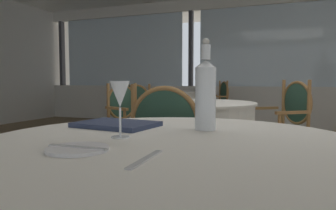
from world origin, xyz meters
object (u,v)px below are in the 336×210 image
at_px(wine_glass, 120,96).
at_px(dining_chair_0_1, 130,101).
at_px(dining_chair_2_0, 170,146).
at_px(dining_chair_2_1, 286,120).
at_px(menu_book, 116,124).
at_px(water_bottle, 205,93).
at_px(dining_chair_2_2, 129,117).
at_px(dining_chair_0_2, 140,108).
at_px(side_plate, 78,149).
at_px(dining_chair_0_0, 218,101).

bearing_deg(wine_glass, dining_chair_0_1, 117.46).
relative_size(dining_chair_2_0, dining_chair_2_1, 0.97).
xyz_separation_m(menu_book, dining_chair_2_0, (-0.01, 0.69, -0.23)).
relative_size(water_bottle, dining_chair_2_2, 0.39).
distance_m(dining_chair_0_2, dining_chair_2_1, 2.42).
bearing_deg(dining_chair_2_1, water_bottle, 45.83).
relative_size(wine_glass, dining_chair_2_0, 0.21).
distance_m(side_plate, dining_chair_2_0, 1.18).
height_order(wine_glass, dining_chair_0_1, wine_glass).
bearing_deg(side_plate, menu_book, 107.19).
distance_m(dining_chair_2_0, dining_chair_2_2, 1.72).
height_order(dining_chair_0_0, dining_chair_0_1, dining_chair_0_0).
xyz_separation_m(dining_chair_0_1, dining_chair_2_2, (1.49, -2.86, 0.00)).
bearing_deg(dining_chair_0_2, wine_glass, -157.64).
height_order(wine_glass, dining_chair_2_0, wine_glass).
height_order(water_bottle, wine_glass, water_bottle).
bearing_deg(dining_chair_2_2, wine_glass, -39.35).
bearing_deg(menu_book, wine_glass, -49.70).
bearing_deg(dining_chair_2_2, dining_chair_2_1, 30.09).
height_order(side_plate, wine_glass, wine_glass).
xyz_separation_m(side_plate, dining_chair_2_2, (-1.19, 2.53, -0.23)).
bearing_deg(dining_chair_2_1, dining_chair_0_0, -101.58).
relative_size(side_plate, dining_chair_0_1, 0.19).
bearing_deg(water_bottle, dining_chair_2_0, 121.79).
xyz_separation_m(menu_book, dining_chair_2_1, (0.67, 2.28, -0.22)).
bearing_deg(wine_glass, side_plate, -92.15).
bearing_deg(dining_chair_2_2, water_bottle, -31.56).
xyz_separation_m(dining_chair_0_0, dining_chair_2_0, (0.62, -4.34, -0.01)).
bearing_deg(wine_glass, dining_chair_2_2, 117.53).
xyz_separation_m(wine_glass, dining_chair_0_2, (-1.66, 3.57, -0.37)).
xyz_separation_m(wine_glass, dining_chair_2_1, (0.52, 2.51, -0.35)).
distance_m(dining_chair_2_1, dining_chair_2_2, 1.73).
bearing_deg(dining_chair_0_1, side_plate, -36.24).
relative_size(dining_chair_0_0, dining_chair_2_1, 0.99).
relative_size(side_plate, dining_chair_0_0, 0.18).
relative_size(dining_chair_0_2, dining_chair_2_0, 0.97).
bearing_deg(water_bottle, wine_glass, -129.54).
relative_size(dining_chair_0_0, dining_chair_0_1, 1.06).
bearing_deg(wine_glass, dining_chair_0_0, 98.46).
bearing_deg(wine_glass, dining_chair_0_2, 114.98).
relative_size(side_plate, water_bottle, 0.48).
height_order(menu_book, dining_chair_0_1, dining_chair_0_1).
relative_size(water_bottle, dining_chair_0_0, 0.38).
xyz_separation_m(water_bottle, dining_chair_2_0, (-0.40, 0.64, -0.37)).
relative_size(side_plate, dining_chair_2_1, 0.18).
bearing_deg(dining_chair_0_0, water_bottle, 68.89).
bearing_deg(dining_chair_2_1, dining_chair_0_1, -76.55).
height_order(side_plate, dining_chair_0_0, dining_chair_0_0).
xyz_separation_m(dining_chair_0_2, dining_chair_2_2, (0.46, -1.27, 0.00)).
height_order(water_bottle, dining_chair_2_0, water_bottle).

